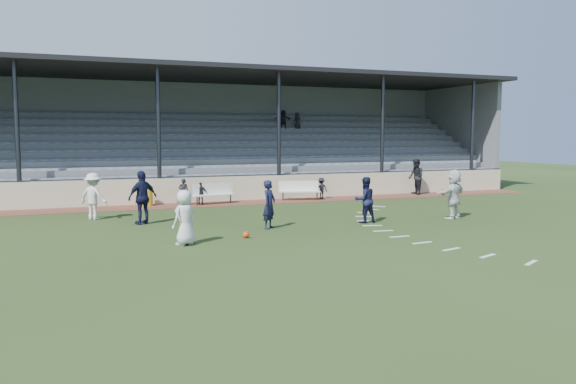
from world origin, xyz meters
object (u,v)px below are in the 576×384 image
at_px(bench_left, 213,192).
at_px(trash_bin, 147,197).
at_px(official, 416,177).
at_px(football, 246,235).
at_px(bench_right, 299,189).
at_px(player_navy_lead, 269,205).
at_px(player_white_lead, 185,218).

bearing_deg(bench_left, trash_bin, 162.78).
bearing_deg(official, trash_bin, -80.13).
relative_size(trash_bin, football, 4.04).
relative_size(trash_bin, official, 0.43).
relative_size(bench_right, football, 9.91).
height_order(trash_bin, football, trash_bin).
distance_m(bench_left, official, 11.27).
distance_m(bench_right, trash_bin, 7.38).
distance_m(bench_left, player_navy_lead, 7.57).
relative_size(bench_right, player_navy_lead, 1.21).
bearing_deg(bench_right, player_white_lead, -111.54).
xyz_separation_m(trash_bin, player_navy_lead, (3.17, -7.91, 0.41)).
bearing_deg(player_navy_lead, trash_bin, 67.03).
bearing_deg(bench_left, football, -107.63).
relative_size(bench_left, player_white_lead, 1.25).
xyz_separation_m(player_white_lead, player_navy_lead, (3.26, 1.88, 0.03)).
xyz_separation_m(bench_right, player_navy_lead, (-4.20, -7.61, 0.26)).
bearing_deg(official, bench_right, -78.37).
bearing_deg(football, trash_bin, 101.57).
bearing_deg(player_white_lead, official, -178.30).
bearing_deg(football, player_navy_lead, 48.11).
relative_size(bench_left, official, 1.05).
bearing_deg(trash_bin, official, -0.66).
relative_size(football, player_white_lead, 0.13).
relative_size(football, player_navy_lead, 0.12).
height_order(bench_right, trash_bin, bench_right).
xyz_separation_m(bench_left, trash_bin, (-3.00, 0.34, -0.15)).
xyz_separation_m(player_navy_lead, official, (11.10, 7.75, 0.15)).
bearing_deg(official, player_white_lead, -45.64).
bearing_deg(official, bench_left, -78.55).
distance_m(trash_bin, player_white_lead, 9.80).
distance_m(bench_right, football, 10.56).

